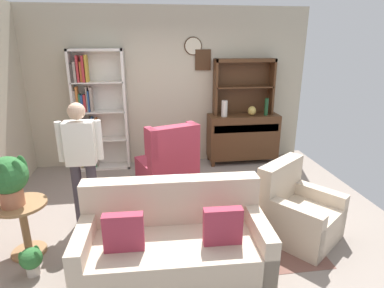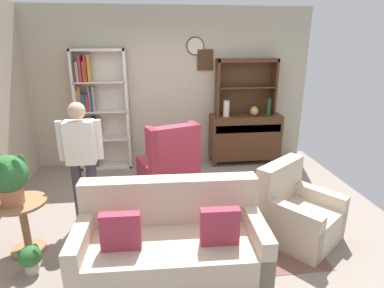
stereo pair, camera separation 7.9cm
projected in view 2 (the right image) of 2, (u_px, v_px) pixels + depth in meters
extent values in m
cube|color=gray|center=(186.00, 218.00, 4.20)|extent=(5.40, 4.60, 0.02)
cube|color=#BCB299|center=(173.00, 88.00, 5.76)|extent=(5.00, 0.06, 2.80)
cylinder|color=beige|center=(195.00, 46.00, 5.54)|extent=(0.28, 0.03, 0.28)
torus|color=#382314|center=(195.00, 46.00, 5.54)|extent=(0.31, 0.02, 0.31)
cube|color=#422816|center=(205.00, 60.00, 5.63)|extent=(0.28, 0.03, 0.36)
cube|color=brown|center=(205.00, 228.00, 3.94)|extent=(2.39, 1.83, 0.01)
cube|color=silver|center=(77.00, 112.00, 5.49)|extent=(0.04, 0.30, 2.10)
cube|color=silver|center=(128.00, 110.00, 5.59)|extent=(0.04, 0.30, 2.10)
cube|color=silver|center=(97.00, 50.00, 5.21)|extent=(0.90, 0.30, 0.04)
cube|color=silver|center=(108.00, 165.00, 5.86)|extent=(0.90, 0.30, 0.04)
cube|color=silver|center=(104.00, 109.00, 5.67)|extent=(0.90, 0.01, 2.10)
cube|color=silver|center=(105.00, 138.00, 5.70)|extent=(0.86, 0.30, 0.02)
cube|color=gold|center=(85.00, 157.00, 5.74)|extent=(0.03, 0.11, 0.31)
cube|color=#3F3833|center=(86.00, 155.00, 5.73)|extent=(0.03, 0.14, 0.38)
cube|color=#B22D33|center=(88.00, 154.00, 5.73)|extent=(0.03, 0.13, 0.43)
cube|color=#723F7F|center=(91.00, 156.00, 5.74)|extent=(0.04, 0.11, 0.36)
cube|color=gray|center=(93.00, 154.00, 5.74)|extent=(0.03, 0.19, 0.42)
cube|color=#B22D33|center=(95.00, 157.00, 5.76)|extent=(0.03, 0.17, 0.31)
cube|color=#337247|center=(97.00, 157.00, 5.76)|extent=(0.04, 0.16, 0.30)
cube|color=gray|center=(100.00, 157.00, 5.77)|extent=(0.02, 0.11, 0.29)
cube|color=silver|center=(103.00, 111.00, 5.54)|extent=(0.86, 0.30, 0.02)
cube|color=gold|center=(82.00, 130.00, 5.58)|extent=(0.04, 0.18, 0.32)
cube|color=#B22D33|center=(85.00, 130.00, 5.58)|extent=(0.04, 0.12, 0.32)
cube|color=#723F7F|center=(87.00, 131.00, 5.59)|extent=(0.02, 0.12, 0.29)
cube|color=gold|center=(89.00, 131.00, 5.60)|extent=(0.02, 0.23, 0.29)
cube|color=#CC7233|center=(91.00, 130.00, 5.60)|extent=(0.03, 0.22, 0.32)
cube|color=#3F3833|center=(93.00, 128.00, 5.59)|extent=(0.04, 0.23, 0.40)
cube|color=#284C8C|center=(95.00, 128.00, 5.59)|extent=(0.02, 0.20, 0.40)
cube|color=#337247|center=(97.00, 131.00, 5.61)|extent=(0.02, 0.19, 0.29)
cube|color=#CC7233|center=(99.00, 128.00, 5.60)|extent=(0.03, 0.17, 0.38)
cube|color=silver|center=(100.00, 82.00, 5.38)|extent=(0.86, 0.30, 0.02)
cube|color=gray|center=(78.00, 101.00, 5.41)|extent=(0.03, 0.11, 0.36)
cube|color=#CC7233|center=(80.00, 99.00, 5.41)|extent=(0.03, 0.12, 0.43)
cube|color=#337247|center=(83.00, 102.00, 5.43)|extent=(0.02, 0.14, 0.30)
cube|color=#284C8C|center=(85.00, 103.00, 5.44)|extent=(0.04, 0.13, 0.29)
cube|color=#B22D33|center=(88.00, 103.00, 5.44)|extent=(0.04, 0.13, 0.29)
cube|color=gray|center=(90.00, 99.00, 5.43)|extent=(0.02, 0.16, 0.42)
cube|color=#284C8C|center=(92.00, 101.00, 5.44)|extent=(0.02, 0.19, 0.36)
cube|color=gray|center=(94.00, 99.00, 5.44)|extent=(0.04, 0.15, 0.41)
cube|color=#3F3833|center=(75.00, 72.00, 5.26)|extent=(0.04, 0.23, 0.30)
cube|color=gray|center=(78.00, 72.00, 5.27)|extent=(0.04, 0.21, 0.33)
cube|color=#B22D33|center=(81.00, 69.00, 5.26)|extent=(0.03, 0.21, 0.43)
cube|color=#CC7233|center=(84.00, 72.00, 5.28)|extent=(0.03, 0.15, 0.33)
cube|color=#B22D33|center=(86.00, 69.00, 5.27)|extent=(0.04, 0.22, 0.43)
cube|color=gold|center=(89.00, 68.00, 5.27)|extent=(0.04, 0.19, 0.44)
cube|color=#4C2D19|center=(245.00, 136.00, 5.94)|extent=(1.30, 0.45, 0.82)
cube|color=#4C2D19|center=(215.00, 164.00, 5.85)|extent=(0.06, 0.06, 0.10)
cube|color=#4C2D19|center=(277.00, 161.00, 5.99)|extent=(0.06, 0.06, 0.10)
cube|color=#4C2D19|center=(211.00, 157.00, 6.18)|extent=(0.06, 0.06, 0.10)
cube|color=#4C2D19|center=(270.00, 155.00, 6.32)|extent=(0.06, 0.06, 0.10)
cube|color=#3D2414|center=(249.00, 129.00, 5.67)|extent=(1.20, 0.01, 0.14)
cube|color=#4C2D19|center=(217.00, 88.00, 5.67)|extent=(0.04, 0.26, 1.00)
cube|color=#4C2D19|center=(274.00, 87.00, 5.80)|extent=(0.04, 0.26, 1.00)
cube|color=#4C2D19|center=(248.00, 60.00, 5.59)|extent=(1.10, 0.26, 0.06)
cube|color=#4C2D19|center=(246.00, 87.00, 5.73)|extent=(1.06, 0.26, 0.02)
cube|color=#4C2D19|center=(244.00, 86.00, 5.85)|extent=(1.10, 0.01, 1.00)
cylinder|color=beige|center=(226.00, 109.00, 5.65)|extent=(0.11, 0.11, 0.29)
ellipsoid|color=tan|center=(254.00, 111.00, 5.74)|extent=(0.15, 0.15, 0.17)
cylinder|color=#194223|center=(269.00, 107.00, 5.73)|extent=(0.07, 0.07, 0.31)
cube|color=beige|center=(171.00, 256.00, 3.11)|extent=(1.83, 0.91, 0.42)
cube|color=beige|center=(170.00, 200.00, 3.28)|extent=(1.81, 0.26, 0.48)
cube|color=beige|center=(84.00, 253.00, 3.01)|extent=(0.17, 0.85, 0.60)
cube|color=beige|center=(255.00, 244.00, 3.15)|extent=(0.17, 0.85, 0.60)
cube|color=#A33347|center=(121.00, 231.00, 2.84)|extent=(0.36, 0.11, 0.36)
cube|color=#A33347|center=(220.00, 226.00, 2.91)|extent=(0.36, 0.11, 0.36)
cube|color=white|center=(169.00, 178.00, 3.20)|extent=(0.37, 0.19, 0.00)
cube|color=beige|center=(299.00, 223.00, 3.69)|extent=(1.07, 1.08, 0.40)
cube|color=beige|center=(280.00, 181.00, 3.76)|extent=(0.71, 0.60, 0.48)
cube|color=beige|center=(287.00, 228.00, 3.47)|extent=(0.59, 0.70, 0.55)
cube|color=beige|center=(312.00, 208.00, 3.87)|extent=(0.59, 0.70, 0.55)
cube|color=#A33347|center=(167.00, 172.00, 5.08)|extent=(1.01, 1.02, 0.42)
cube|color=#A33347|center=(175.00, 147.00, 4.66)|extent=(0.80, 0.45, 0.63)
cube|color=#A33347|center=(194.00, 137.00, 4.81)|extent=(0.19, 0.30, 0.44)
cube|color=#A33347|center=(152.00, 143.00, 4.52)|extent=(0.19, 0.30, 0.44)
cylinder|color=#997047|center=(21.00, 203.00, 3.34)|extent=(0.52, 0.52, 0.03)
cylinder|color=#997047|center=(25.00, 228.00, 3.44)|extent=(0.08, 0.08, 0.58)
cylinder|color=#997047|center=(29.00, 249.00, 3.53)|extent=(0.36, 0.36, 0.03)
cylinder|color=#AD6B4C|center=(12.00, 196.00, 3.27)|extent=(0.23, 0.23, 0.18)
sphere|color=#2D6B33|center=(8.00, 174.00, 3.20)|extent=(0.38, 0.38, 0.38)
ellipsoid|color=#2D6B33|center=(4.00, 175.00, 3.06)|extent=(0.11, 0.07, 0.27)
ellipsoid|color=#2D6B33|center=(22.00, 166.00, 3.26)|extent=(0.11, 0.07, 0.27)
ellipsoid|color=#2D6B33|center=(17.00, 172.00, 3.13)|extent=(0.11, 0.07, 0.27)
cylinder|color=beige|center=(32.00, 268.00, 3.19)|extent=(0.13, 0.13, 0.10)
sphere|color=#2D6B33|center=(30.00, 256.00, 3.14)|extent=(0.21, 0.21, 0.21)
ellipsoid|color=#2D6B33|center=(36.00, 250.00, 3.20)|extent=(0.06, 0.04, 0.15)
ellipsoid|color=#2D6B33|center=(21.00, 256.00, 3.10)|extent=(0.06, 0.04, 0.15)
ellipsoid|color=#2D6B33|center=(35.00, 256.00, 3.11)|extent=(0.06, 0.04, 0.15)
cylinder|color=#38333D|center=(79.00, 194.00, 3.95)|extent=(0.12, 0.12, 0.82)
cylinder|color=#38333D|center=(93.00, 193.00, 3.97)|extent=(0.12, 0.12, 0.82)
cube|color=silver|center=(80.00, 142.00, 3.75)|extent=(0.34, 0.20, 0.52)
sphere|color=tan|center=(76.00, 111.00, 3.63)|extent=(0.20, 0.20, 0.20)
cylinder|color=silver|center=(61.00, 141.00, 3.71)|extent=(0.08, 0.08, 0.48)
cylinder|color=silver|center=(99.00, 139.00, 3.76)|extent=(0.08, 0.08, 0.48)
cube|color=#4C2D19|center=(184.00, 191.00, 4.03)|extent=(0.80, 0.50, 0.03)
cube|color=#4C2D19|center=(156.00, 216.00, 3.84)|extent=(0.05, 0.05, 0.39)
cube|color=#4C2D19|center=(216.00, 212.00, 3.93)|extent=(0.05, 0.05, 0.39)
cube|color=#4C2D19|center=(155.00, 199.00, 4.26)|extent=(0.05, 0.05, 0.39)
cube|color=#4C2D19|center=(209.00, 196.00, 4.35)|extent=(0.05, 0.05, 0.39)
cube|color=#B22D33|center=(187.00, 192.00, 3.93)|extent=(0.17, 0.14, 0.03)
cube|color=#723F7F|center=(186.00, 190.00, 3.92)|extent=(0.17, 0.14, 0.03)
cube|color=#B22D33|center=(186.00, 188.00, 3.91)|extent=(0.16, 0.15, 0.02)
cube|color=#284C8C|center=(186.00, 186.00, 3.91)|extent=(0.17, 0.13, 0.03)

